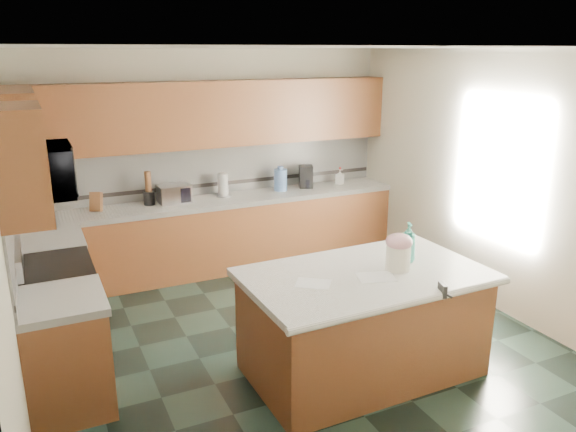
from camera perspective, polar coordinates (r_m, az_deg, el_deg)
floor at (r=5.57m, az=0.13°, el=-12.26°), size 4.60×4.60×0.00m
ceiling at (r=4.88m, az=0.15°, el=16.76°), size 4.60×4.60×0.00m
wall_back at (r=7.17m, az=-7.82°, el=5.69°), size 4.60×0.04×2.70m
wall_front at (r=3.24m, az=18.14°, el=-8.65°), size 4.60×0.04×2.70m
wall_left at (r=4.61m, az=-26.93°, el=-2.09°), size 0.04×4.60×2.70m
wall_right at (r=6.37m, az=19.41°, el=3.53°), size 0.04×4.60×2.70m
back_base_cab at (r=7.11m, az=-6.76°, el=-2.05°), size 4.60×0.60×0.86m
back_countertop at (r=6.97m, az=-6.88°, el=1.54°), size 4.60×0.64×0.06m
back_upper_cab at (r=6.91m, az=-7.54°, el=10.24°), size 4.60×0.33×0.78m
back_backsplash at (r=7.16m, az=-7.71°, el=4.74°), size 4.60×0.02×0.63m
back_accent_band at (r=7.20m, az=-7.64°, el=3.22°), size 4.60×0.01×0.05m
left_base_cab_rear at (r=6.13m, az=-22.64°, el=-6.35°), size 0.60×0.82×0.86m
left_counter_rear at (r=5.98m, az=-23.13°, el=-2.28°), size 0.64×0.82×0.06m
left_base_cab_front at (r=4.74m, az=-21.56°, el=-13.08°), size 0.60×0.72×0.86m
left_counter_front at (r=4.54m, az=-22.17°, el=-8.01°), size 0.64×0.72×0.06m
left_backsplash at (r=5.17m, az=-26.32°, el=-1.47°), size 0.02×2.30×0.63m
left_accent_band at (r=5.23m, az=-25.98°, el=-3.50°), size 0.01×2.30×0.05m
left_upper_cab_rear at (r=5.88m, az=-25.66°, el=7.69°), size 0.33×1.09×0.78m
left_upper_cab_front at (r=4.24m, az=-25.52°, el=4.84°), size 0.33×0.72×0.78m
range_body at (r=5.40m, az=-22.17°, el=-9.30°), size 0.60×0.76×0.88m
range_oven_door at (r=5.43m, az=-19.04°, el=-9.29°), size 0.02×0.68×0.55m
range_cooktop at (r=5.23m, az=-22.71°, el=-4.74°), size 0.62×0.78×0.04m
range_handle at (r=5.28m, az=-19.11°, el=-5.52°), size 0.02×0.66×0.02m
range_backguard at (r=5.19m, az=-25.71°, el=-3.85°), size 0.06×0.76×0.18m
microwave at (r=5.00m, az=-23.76°, el=4.20°), size 0.50×0.73×0.41m
island_base at (r=4.90m, az=7.59°, el=-10.99°), size 1.91×1.11×0.86m
island_top at (r=4.70m, az=7.81°, el=-6.01°), size 2.01×1.21×0.06m
island_bullnose at (r=4.27m, az=12.12°, el=-8.70°), size 1.99×0.09×0.06m
treat_jar at (r=4.75m, az=11.12°, el=-4.17°), size 0.23×0.23×0.21m
treat_jar_lid at (r=4.71m, az=11.22°, el=-2.58°), size 0.22×0.22×0.14m
treat_jar_knob at (r=4.69m, az=11.25°, el=-2.03°), size 0.07×0.03×0.03m
treat_jar_knob_end_l at (r=4.67m, az=10.89°, el=-2.10°), size 0.04×0.04×0.04m
treat_jar_knob_end_r at (r=4.71m, az=11.61°, el=-1.97°), size 0.04×0.04×0.04m
soap_bottle_island at (r=4.93m, az=12.12°, el=-2.64°), size 0.18×0.18×0.35m
paper_sheet_a at (r=4.61m, az=8.92°, el=-6.14°), size 0.34×0.29×0.00m
paper_sheet_b at (r=4.44m, az=2.58°, el=-6.86°), size 0.34×0.32×0.00m
clamp_body at (r=4.46m, az=15.42°, el=-7.24°), size 0.07×0.12×0.10m
clamp_handle at (r=4.42m, az=15.96°, el=-7.78°), size 0.02×0.08×0.02m
knife_block at (r=6.70m, az=-18.92°, el=1.36°), size 0.18×0.20×0.24m
utensil_crock at (r=6.82m, az=-13.92°, el=1.78°), size 0.13×0.13×0.16m
utensil_bundle at (r=6.77m, az=-14.04°, el=3.43°), size 0.08×0.08×0.24m
toaster_oven at (r=6.84m, az=-11.46°, el=2.22°), size 0.38×0.26×0.22m
toaster_oven_door at (r=6.73m, az=-11.21°, el=2.00°), size 0.33×0.01×0.18m
paper_towel at (r=7.05m, az=-6.61°, el=3.16°), size 0.13×0.13×0.29m
paper_towel_base at (r=7.08m, az=-6.58°, el=2.09°), size 0.19×0.19×0.01m
water_jug at (r=7.28m, az=-0.77°, el=3.68°), size 0.17×0.17×0.28m
water_jug_neck at (r=7.25m, az=-0.77°, el=4.92°), size 0.08×0.08×0.04m
coffee_maker at (r=7.46m, az=1.82°, el=4.03°), size 0.23×0.24×0.29m
coffee_carafe at (r=7.44m, az=1.96°, el=3.32°), size 0.12×0.12×0.12m
soap_bottle_back at (r=7.68m, az=5.29°, el=4.00°), size 0.13×0.13×0.21m
soap_back_cap at (r=7.66m, az=5.31°, el=4.86°), size 0.02×0.02×0.03m
window_light_proxy at (r=6.18m, az=20.63°, el=4.46°), size 0.02×1.40×1.10m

